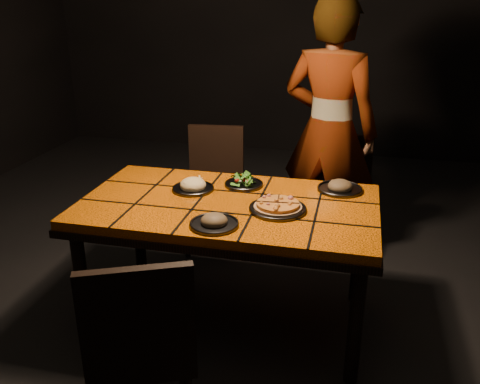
% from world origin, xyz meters
% --- Properties ---
extents(room_shell, '(6.04, 7.04, 3.08)m').
position_xyz_m(room_shell, '(0.00, 0.00, 1.50)').
color(room_shell, black).
rests_on(room_shell, ground).
extents(dining_table, '(1.62, 0.92, 0.75)m').
position_xyz_m(dining_table, '(0.00, 0.00, 0.67)').
color(dining_table, orange).
rests_on(dining_table, ground).
extents(chair_near, '(0.55, 0.55, 0.92)m').
position_xyz_m(chair_near, '(-0.11, -0.96, 0.53)').
color(chair_near, black).
rests_on(chair_near, ground).
extents(chair_far_left, '(0.45, 0.45, 0.90)m').
position_xyz_m(chair_far_left, '(-0.35, 0.92, 0.52)').
color(chair_far_left, black).
rests_on(chair_far_left, ground).
extents(chair_far_right, '(0.47, 0.47, 0.87)m').
position_xyz_m(chair_far_right, '(0.56, 1.06, 0.50)').
color(chair_far_right, black).
rests_on(chair_far_right, ground).
extents(diner, '(0.76, 0.60, 1.83)m').
position_xyz_m(diner, '(0.46, 0.99, 0.92)').
color(diner, brown).
rests_on(diner, ground).
extents(plate_pizza, '(0.30, 0.30, 0.04)m').
position_xyz_m(plate_pizza, '(0.28, -0.05, 0.77)').
color(plate_pizza, '#333338').
rests_on(plate_pizza, dining_table).
extents(plate_pasta, '(0.24, 0.24, 0.08)m').
position_xyz_m(plate_pasta, '(-0.24, 0.12, 0.77)').
color(plate_pasta, '#333338').
rests_on(plate_pasta, dining_table).
extents(plate_salad, '(0.23, 0.23, 0.07)m').
position_xyz_m(plate_salad, '(0.03, 0.26, 0.78)').
color(plate_salad, '#333338').
rests_on(plate_salad, dining_table).
extents(plate_mushroom_a, '(0.24, 0.24, 0.08)m').
position_xyz_m(plate_mushroom_a, '(0.01, -0.31, 0.77)').
color(plate_mushroom_a, '#333338').
rests_on(plate_mushroom_a, dining_table).
extents(plate_mushroom_b, '(0.26, 0.26, 0.08)m').
position_xyz_m(plate_mushroom_b, '(0.58, 0.31, 0.77)').
color(plate_mushroom_b, '#333338').
rests_on(plate_mushroom_b, dining_table).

